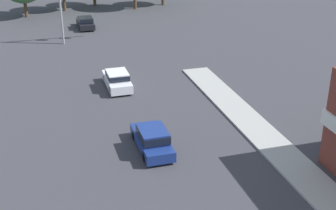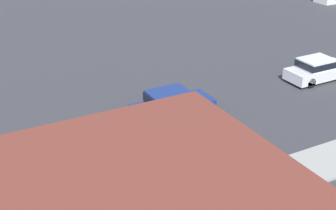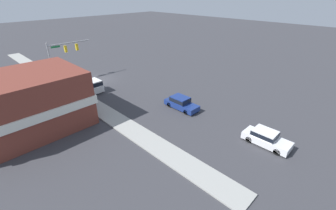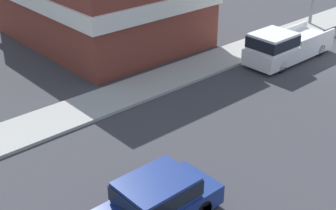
{
  "view_description": "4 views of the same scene",
  "coord_description": "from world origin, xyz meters",
  "views": [
    {
      "loc": [
        -8.4,
        -8.54,
        14.82
      ],
      "look_at": [
        -0.98,
        16.35,
        3.15
      ],
      "focal_mm": 50.0,
      "sensor_mm": 36.0,
      "label": 1
    },
    {
      "loc": [
        18.48,
        5.48,
        11.9
      ],
      "look_at": [
        1.18,
        14.79,
        2.45
      ],
      "focal_mm": 50.0,
      "sensor_mm": 36.0,
      "label": 2
    },
    {
      "loc": [
        17.53,
        33.54,
        13.59
      ],
      "look_at": [
        1.45,
        17.65,
        2.04
      ],
      "focal_mm": 24.0,
      "sensor_mm": 36.0,
      "label": 3
    },
    {
      "loc": [
        -10.43,
        23.6,
        9.83
      ],
      "look_at": [
        1.03,
        13.42,
        1.81
      ],
      "focal_mm": 50.0,
      "sensor_mm": 36.0,
      "label": 4
    }
  ],
  "objects": [
    {
      "name": "car_distant",
      "position": [
        -2.05,
        47.93,
        0.72
      ],
      "size": [
        1.79,
        4.3,
        1.37
      ],
      "color": "black",
      "rests_on": "ground"
    },
    {
      "name": "car_second_ahead",
      "position": [
        -2.04,
        27.66,
        0.78
      ],
      "size": [
        1.83,
        4.45,
        1.5
      ],
      "color": "black",
      "rests_on": "ground"
    },
    {
      "name": "car_lead",
      "position": [
        -1.92,
        16.65,
        0.8
      ],
      "size": [
        1.82,
        4.61,
        1.55
      ],
      "color": "black",
      "rests_on": "ground"
    }
  ]
}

